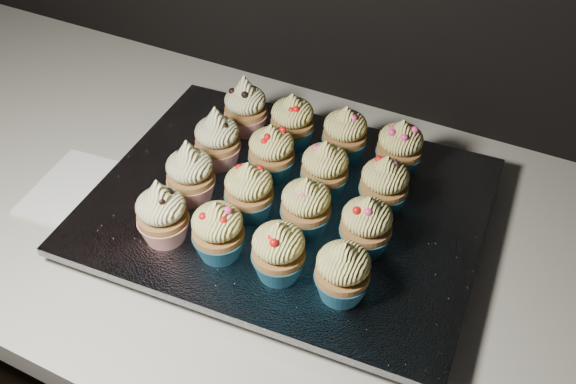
# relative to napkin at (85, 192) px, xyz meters

# --- Properties ---
(worktop) EXTENTS (2.44, 0.64, 0.04)m
(worktop) POSITION_rel_napkin_xyz_m (0.37, 0.08, -0.02)
(worktop) COLOR beige
(worktop) RESTS_ON cabinet
(napkin) EXTENTS (0.16, 0.16, 0.00)m
(napkin) POSITION_rel_napkin_xyz_m (0.00, 0.00, 0.00)
(napkin) COLOR white
(napkin) RESTS_ON worktop
(baking_tray) EXTENTS (0.49, 0.38, 0.02)m
(baking_tray) POSITION_rel_napkin_xyz_m (0.28, 0.08, 0.01)
(baking_tray) COLOR black
(baking_tray) RESTS_ON worktop
(foil_lining) EXTENTS (0.53, 0.42, 0.01)m
(foil_lining) POSITION_rel_napkin_xyz_m (0.28, 0.08, 0.03)
(foil_lining) COLOR silver
(foil_lining) RESTS_ON baking_tray
(cupcake_0) EXTENTS (0.06, 0.06, 0.10)m
(cupcake_0) POSITION_rel_napkin_xyz_m (0.17, -0.05, 0.07)
(cupcake_0) COLOR red
(cupcake_0) RESTS_ON foil_lining
(cupcake_1) EXTENTS (0.06, 0.06, 0.08)m
(cupcake_1) POSITION_rel_napkin_xyz_m (0.25, -0.04, 0.07)
(cupcake_1) COLOR #1A5B7B
(cupcake_1) RESTS_ON foil_lining
(cupcake_2) EXTENTS (0.06, 0.06, 0.08)m
(cupcake_2) POSITION_rel_napkin_xyz_m (0.32, -0.03, 0.07)
(cupcake_2) COLOR #1A5B7B
(cupcake_2) RESTS_ON foil_lining
(cupcake_3) EXTENTS (0.06, 0.06, 0.08)m
(cupcake_3) POSITION_rel_napkin_xyz_m (0.40, -0.03, 0.07)
(cupcake_3) COLOR #1A5B7B
(cupcake_3) RESTS_ON foil_lining
(cupcake_4) EXTENTS (0.06, 0.06, 0.10)m
(cupcake_4) POSITION_rel_napkin_xyz_m (0.16, 0.03, 0.07)
(cupcake_4) COLOR red
(cupcake_4) RESTS_ON foil_lining
(cupcake_5) EXTENTS (0.06, 0.06, 0.08)m
(cupcake_5) POSITION_rel_napkin_xyz_m (0.25, 0.04, 0.07)
(cupcake_5) COLOR #1A5B7B
(cupcake_5) RESTS_ON foil_lining
(cupcake_6) EXTENTS (0.06, 0.06, 0.08)m
(cupcake_6) POSITION_rel_napkin_xyz_m (0.32, 0.04, 0.07)
(cupcake_6) COLOR #1A5B7B
(cupcake_6) RESTS_ON foil_lining
(cupcake_7) EXTENTS (0.06, 0.06, 0.08)m
(cupcake_7) POSITION_rel_napkin_xyz_m (0.40, 0.05, 0.07)
(cupcake_7) COLOR #1A5B7B
(cupcake_7) RESTS_ON foil_lining
(cupcake_8) EXTENTS (0.06, 0.06, 0.10)m
(cupcake_8) POSITION_rel_napkin_xyz_m (0.16, 0.11, 0.07)
(cupcake_8) COLOR red
(cupcake_8) RESTS_ON foil_lining
(cupcake_9) EXTENTS (0.06, 0.06, 0.08)m
(cupcake_9) POSITION_rel_napkin_xyz_m (0.24, 0.12, 0.07)
(cupcake_9) COLOR #1A5B7B
(cupcake_9) RESTS_ON foil_lining
(cupcake_10) EXTENTS (0.06, 0.06, 0.08)m
(cupcake_10) POSITION_rel_napkin_xyz_m (0.31, 0.12, 0.07)
(cupcake_10) COLOR #1A5B7B
(cupcake_10) RESTS_ON foil_lining
(cupcake_11) EXTENTS (0.06, 0.06, 0.08)m
(cupcake_11) POSITION_rel_napkin_xyz_m (0.39, 0.12, 0.07)
(cupcake_11) COLOR #1A5B7B
(cupcake_11) RESTS_ON foil_lining
(cupcake_12) EXTENTS (0.06, 0.06, 0.10)m
(cupcake_12) POSITION_rel_napkin_xyz_m (0.16, 0.19, 0.07)
(cupcake_12) COLOR red
(cupcake_12) RESTS_ON foil_lining
(cupcake_13) EXTENTS (0.06, 0.06, 0.08)m
(cupcake_13) POSITION_rel_napkin_xyz_m (0.23, 0.19, 0.07)
(cupcake_13) COLOR #1A5B7B
(cupcake_13) RESTS_ON foil_lining
(cupcake_14) EXTENTS (0.06, 0.06, 0.08)m
(cupcake_14) POSITION_rel_napkin_xyz_m (0.31, 0.20, 0.07)
(cupcake_14) COLOR #1A5B7B
(cupcake_14) RESTS_ON foil_lining
(cupcake_15) EXTENTS (0.06, 0.06, 0.08)m
(cupcake_15) POSITION_rel_napkin_xyz_m (0.39, 0.20, 0.07)
(cupcake_15) COLOR #1A5B7B
(cupcake_15) RESTS_ON foil_lining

